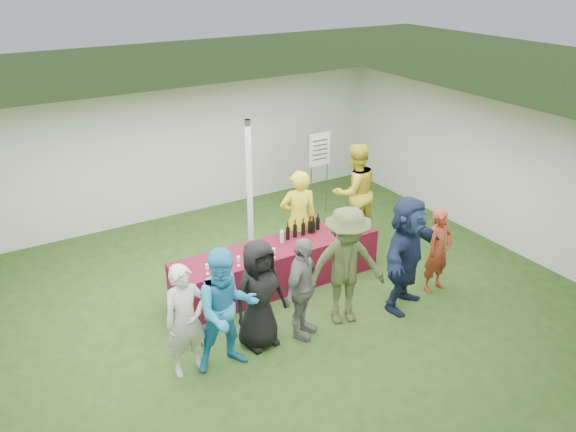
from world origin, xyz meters
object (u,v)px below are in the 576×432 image
dump_bucket (365,224)px  wine_list_sign (320,156)px  customer_1 (227,310)px  customer_5 (406,254)px  serving_table (278,266)px  customer_4 (346,267)px  staff_pourer (299,219)px  customer_3 (302,289)px  customer_0 (186,321)px  staff_back (355,192)px  customer_6 (438,251)px  customer_2 (259,295)px

dump_bucket → wine_list_sign: bearing=75.6°
customer_1 → customer_5: customer_5 is taller
wine_list_sign → dump_bucket: bearing=-104.4°
serving_table → customer_4: customer_4 is taller
staff_pourer → customer_5: 2.09m
customer_3 → customer_5: customer_5 is taller
dump_bucket → staff_pourer: (-0.96, 0.64, 0.07)m
dump_bucket → customer_4: 1.72m
dump_bucket → customer_3: customer_3 is taller
serving_table → customer_0: bearing=-148.9°
wine_list_sign → staff_pourer: size_ratio=0.99×
customer_3 → customer_5: size_ratio=0.84×
customer_0 → customer_4: (2.47, -0.12, 0.14)m
serving_table → dump_bucket: dump_bucket is taller
staff_pourer → customer_3: size_ratio=1.15×
staff_back → customer_1: bearing=35.3°
serving_table → customer_6: bearing=-33.4°
staff_back → customer_6: size_ratio=1.32×
serving_table → customer_3: customer_3 is taller
serving_table → dump_bucket: 1.71m
staff_back → customer_0: (-4.29, -2.09, -0.16)m
wine_list_sign → customer_4: size_ratio=0.96×
staff_back → customer_3: bearing=44.8°
customer_2 → customer_3: (0.62, -0.13, -0.03)m
customer_0 → customer_2: (1.09, 0.03, 0.02)m
customer_6 → wine_list_sign: bearing=83.4°
dump_bucket → wine_list_sign: 2.44m
staff_back → customer_1: 4.41m
customer_2 → staff_pourer: bearing=38.3°
customer_5 → staff_pourer: bearing=86.3°
customer_3 → customer_4: (0.75, -0.02, 0.15)m
staff_pourer → customer_5: bearing=129.4°
serving_table → customer_0: 2.49m
customer_3 → wine_list_sign: bearing=19.2°
customer_1 → customer_4: customer_4 is taller
dump_bucket → staff_back: bearing=61.5°
staff_back → customer_0: size_ratio=1.19×
wine_list_sign → customer_2: bearing=-134.1°
customer_4 → customer_6: size_ratio=1.30×
staff_pourer → customer_3: 2.07m
staff_pourer → customer_0: size_ratio=1.12×
staff_pourer → wine_list_sign: bearing=-114.1°
serving_table → customer_2: (-1.01, -1.23, 0.45)m
wine_list_sign → customer_6: bearing=-90.5°
wine_list_sign → customer_6: wine_list_sign is taller
staff_back → customer_3: 3.38m
staff_pourer → staff_back: (1.53, 0.40, 0.06)m
staff_back → customer_6: bearing=94.6°
staff_back → customer_6: 2.28m
dump_bucket → customer_6: customer_6 is taller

